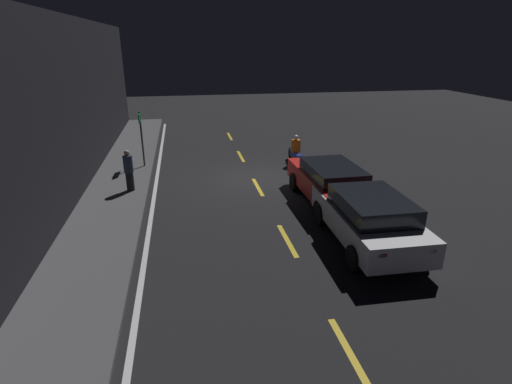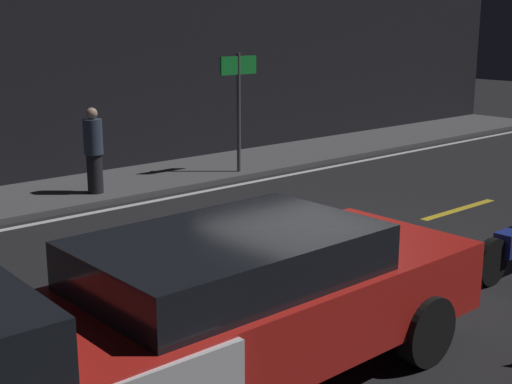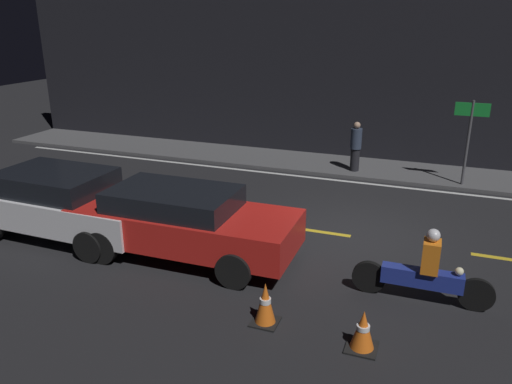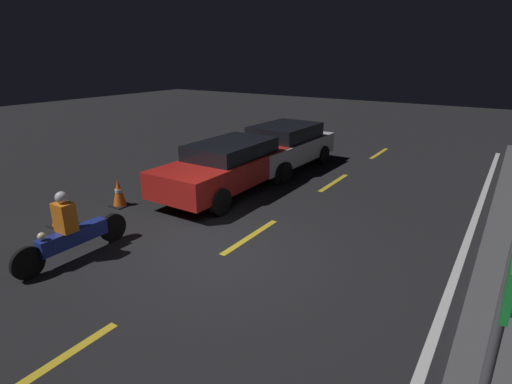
{
  "view_description": "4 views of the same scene",
  "coord_description": "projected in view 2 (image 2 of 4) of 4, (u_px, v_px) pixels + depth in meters",
  "views": [
    {
      "loc": [
        -15.26,
        2.7,
        5.26
      ],
      "look_at": [
        -3.5,
        0.53,
        0.76
      ],
      "focal_mm": 28.0,
      "sensor_mm": 36.0,
      "label": 1
    },
    {
      "loc": [
        -6.78,
        -6.55,
        3.14
      ],
      "look_at": [
        -1.32,
        -0.28,
        1.12
      ],
      "focal_mm": 50.0,
      "sensor_mm": 36.0,
      "label": 2
    },
    {
      "loc": [
        1.59,
        -10.3,
        4.65
      ],
      "look_at": [
        -2.27,
        -0.0,
        0.77
      ],
      "focal_mm": 35.0,
      "sensor_mm": 36.0,
      "label": 3
    },
    {
      "loc": [
        5.39,
        4.34,
        3.68
      ],
      "look_at": [
        -1.44,
        -0.15,
        0.85
      ],
      "focal_mm": 28.0,
      "sensor_mm": 36.0,
      "label": 4
    }
  ],
  "objects": [
    {
      "name": "lane_dash_c",
      "position": [
        261.0,
        268.0,
        9.22
      ],
      "size": [
        2.0,
        0.14,
        0.01
      ],
      "color": "gold",
      "rests_on": "ground"
    },
    {
      "name": "building_front",
      "position": [
        78.0,
        23.0,
        13.95
      ],
      "size": [
        28.0,
        0.3,
        6.16
      ],
      "color": "black",
      "rests_on": "ground"
    },
    {
      "name": "raised_curb",
      "position": [
        119.0,
        184.0,
        13.72
      ],
      "size": [
        28.0,
        2.26,
        0.11
      ],
      "color": "#4C4C4F",
      "rests_on": "ground"
    },
    {
      "name": "shop_sign",
      "position": [
        238.0,
        89.0,
        14.24
      ],
      "size": [
        0.9,
        0.08,
        2.4
      ],
      "color": "#4C4C51",
      "rests_on": "raised_curb"
    },
    {
      "name": "lane_dash_d",
      "position": [
        459.0,
        209.0,
        12.1
      ],
      "size": [
        2.0,
        0.14,
        0.01
      ],
      "color": "gold",
      "rests_on": "ground"
    },
    {
      "name": "pedestrian",
      "position": [
        94.0,
        150.0,
        12.64
      ],
      "size": [
        0.34,
        0.34,
        1.54
      ],
      "color": "black",
      "rests_on": "raised_curb"
    },
    {
      "name": "lane_solid_kerb",
      "position": [
        158.0,
        200.0,
        12.72
      ],
      "size": [
        25.2,
        0.14,
        0.01
      ],
      "color": "silver",
      "rests_on": "ground"
    },
    {
      "name": "taxi_red",
      "position": [
        246.0,
        300.0,
        6.16
      ],
      "size": [
        4.58,
        1.92,
        1.42
      ],
      "rotation": [
        0.0,
        0.0,
        0.01
      ],
      "color": "red",
      "rests_on": "ground"
    },
    {
      "name": "ground_plane",
      "position": [
        315.0,
        253.0,
        9.86
      ],
      "size": [
        56.0,
        56.0,
        0.0
      ],
      "primitive_type": "plane",
      "color": "black"
    }
  ]
}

